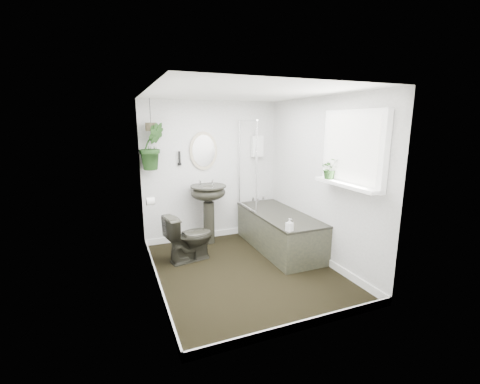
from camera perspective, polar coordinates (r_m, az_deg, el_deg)
name	(u,v)px	position (r m, az deg, el deg)	size (l,w,h in m)	color
floor	(244,270)	(4.47, 0.74, -13.77)	(2.30, 2.80, 0.02)	black
ceiling	(245,92)	(4.03, 0.84, 17.33)	(2.30, 2.80, 0.02)	white
wall_back	(212,171)	(5.40, -5.04, 3.69)	(2.30, 0.02, 2.30)	silver
wall_front	(307,216)	(2.89, 11.75, -4.20)	(2.30, 0.02, 2.30)	silver
wall_left	(151,194)	(3.81, -15.51, -0.38)	(0.02, 2.80, 2.30)	silver
wall_right	(320,181)	(4.66, 14.04, 1.98)	(0.02, 2.80, 2.30)	silver
skirting	(244,266)	(4.45, 0.75, -13.08)	(2.30, 2.80, 0.10)	white
bathtub	(279,231)	(5.10, 6.92, -6.85)	(0.72, 1.72, 0.58)	black
bath_screen	(247,165)	(5.16, 1.33, 4.77)	(0.04, 0.72, 1.40)	silver
shower_box	(257,146)	(5.58, 3.05, 8.13)	(0.20, 0.10, 0.35)	white
oval_mirror	(204,151)	(5.28, -6.48, 7.28)	(0.46, 0.03, 0.62)	#B8AB8B
wall_sconce	(180,158)	(5.19, -10.70, 5.95)	(0.04, 0.04, 0.22)	black
toilet_roll_holder	(150,201)	(4.55, -15.64, -1.59)	(0.11, 0.11, 0.11)	white
window_recess	(353,149)	(4.02, 19.49, 7.23)	(0.08, 1.00, 0.90)	white
window_sill	(346,185)	(4.03, 18.32, 1.27)	(0.18, 1.00, 0.04)	white
window_blinds	(350,149)	(3.99, 19.00, 7.23)	(0.01, 0.86, 0.76)	white
toilet	(189,237)	(4.69, -8.98, -7.91)	(0.39, 0.68, 0.69)	black
pedestal_sink	(209,214)	(5.26, -5.56, -3.96)	(0.57, 0.49, 0.97)	black
sill_plant	(330,168)	(4.22, 15.76, 4.05)	(0.24, 0.21, 0.27)	black
hanging_plant	(152,146)	(4.99, -15.36, 7.82)	(0.38, 0.31, 0.70)	black
soap_bottle	(289,225)	(4.20, 8.79, -5.78)	(0.08, 0.08, 0.17)	black
hanging_pot	(151,127)	(4.98, -15.55, 11.12)	(0.16, 0.16, 0.12)	#463F2C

